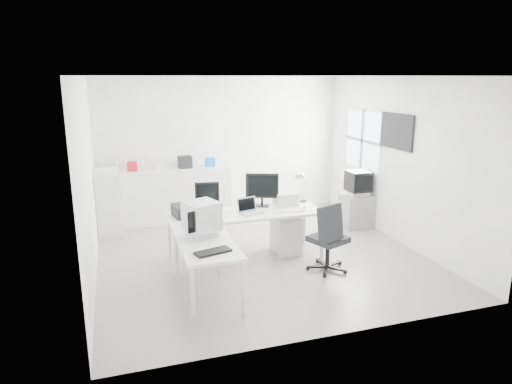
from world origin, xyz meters
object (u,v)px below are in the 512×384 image
object	(u,v)px
crt_monitor	(202,219)
sideboard	(176,195)
filing_cabinet	(109,203)
crt_tv	(358,183)
inkjet_printer	(190,210)
main_desk	(246,235)
lcd_monitor_large	(262,190)
laser_printer	(286,199)
office_chair	(328,236)
drawer_pedestal	(286,234)
lcd_monitor_small	(207,196)
side_desk	(207,269)
tv_cabinet	(357,211)
laptop	(251,206)

from	to	relation	value
crt_monitor	sideboard	world-z (taller)	crt_monitor
filing_cabinet	sideboard	bearing A→B (deg)	22.50
crt_monitor	crt_tv	bearing A→B (deg)	7.53
inkjet_printer	filing_cabinet	bearing A→B (deg)	117.22
inkjet_printer	crt_monitor	size ratio (longest dim) A/B	1.06
main_desk	lcd_monitor_large	size ratio (longest dim) A/B	4.34
lcd_monitor_large	crt_tv	size ratio (longest dim) A/B	1.11
laser_printer	office_chair	world-z (taller)	office_chair
inkjet_printer	drawer_pedestal	bearing A→B (deg)	-10.38
lcd_monitor_small	lcd_monitor_large	distance (m)	0.90
drawer_pedestal	lcd_monitor_small	size ratio (longest dim) A/B	1.27
sideboard	side_desk	bearing A→B (deg)	-91.41
main_desk	office_chair	xyz separation A→B (m)	(1.01, -0.83, 0.16)
lcd_monitor_small	crt_monitor	size ratio (longest dim) A/B	1.01
crt_monitor	tv_cabinet	size ratio (longest dim) A/B	0.75
crt_tv	drawer_pedestal	bearing A→B (deg)	-155.27
inkjet_printer	office_chair	world-z (taller)	office_chair
side_desk	tv_cabinet	bearing A→B (deg)	30.64
lcd_monitor_large	laptop	distance (m)	0.49
laptop	side_desk	bearing A→B (deg)	-147.23
drawer_pedestal	inkjet_printer	size ratio (longest dim) A/B	1.21
side_desk	filing_cabinet	world-z (taller)	filing_cabinet
laser_printer	filing_cabinet	xyz separation A→B (m)	(-2.79, 1.53, -0.25)
lcd_monitor_small	laptop	size ratio (longest dim) A/B	1.29
side_desk	drawer_pedestal	size ratio (longest dim) A/B	2.33
laser_printer	tv_cabinet	size ratio (longest dim) A/B	0.57
inkjet_printer	filing_cabinet	distance (m)	2.05
drawer_pedestal	inkjet_printer	distance (m)	1.64
laser_printer	tv_cabinet	bearing A→B (deg)	21.06
office_chair	sideboard	bearing A→B (deg)	98.26
tv_cabinet	drawer_pedestal	bearing A→B (deg)	-155.27
side_desk	tv_cabinet	world-z (taller)	side_desk
crt_monitor	filing_cabinet	distance (m)	2.88
lcd_monitor_small	office_chair	world-z (taller)	lcd_monitor_small
inkjet_printer	office_chair	xyz separation A→B (m)	(1.86, -0.93, -0.30)
filing_cabinet	laser_printer	bearing A→B (deg)	-28.75
main_desk	inkjet_printer	distance (m)	0.97
crt_monitor	sideboard	bearing A→B (deg)	68.68
laser_printer	lcd_monitor_large	bearing A→B (deg)	176.23
drawer_pedestal	crt_tv	size ratio (longest dim) A/B	1.20
laptop	office_chair	xyz separation A→B (m)	(0.96, -0.73, -0.34)
inkjet_printer	crt_tv	xyz separation A→B (m)	(3.31, 0.76, 0.01)
main_desk	drawer_pedestal	size ratio (longest dim) A/B	4.00
main_desk	laptop	world-z (taller)	laptop
laptop	laser_printer	distance (m)	0.77
laser_printer	crt_tv	distance (m)	1.83
laser_printer	office_chair	xyz separation A→B (m)	(0.26, -1.05, -0.32)
office_chair	laser_printer	bearing A→B (deg)	82.59
crt_tv	sideboard	bearing A→B (deg)	156.36
crt_monitor	office_chair	distance (m)	1.92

